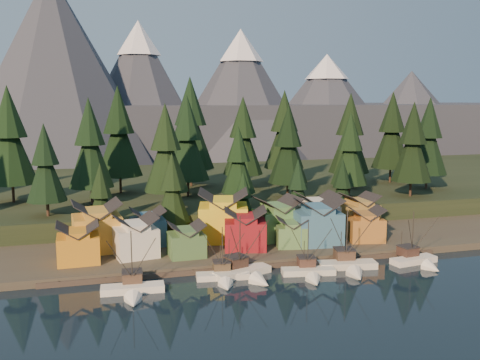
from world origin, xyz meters
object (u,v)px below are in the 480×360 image
object	(u,v)px
boat_2	(224,270)
boat_6	(418,254)
boat_1	(133,282)
boat_5	(349,258)
boat_4	(310,266)
house_back_0	(97,225)
house_back_1	(148,226)
house_front_1	(136,235)
boat_3	(246,265)
house_front_0	(78,242)

from	to	relation	value
boat_2	boat_6	bearing A→B (deg)	5.11
boat_1	boat_5	bearing A→B (deg)	6.12
boat_4	house_back_0	world-z (taller)	house_back_0
boat_1	house_back_1	distance (m)	26.50
boat_5	boat_6	xyz separation A→B (m)	(14.88, -0.46, -0.10)
house_back_0	house_back_1	size ratio (longest dim) A/B	1.31
house_front_1	boat_4	bearing A→B (deg)	-38.23
boat_3	boat_4	bearing A→B (deg)	-31.09
house_back_1	boat_2	bearing A→B (deg)	-67.49
boat_3	house_back_1	bearing A→B (deg)	106.06
boat_2	house_back_0	distance (m)	31.00
boat_1	house_back_0	bearing A→B (deg)	105.94
boat_2	house_front_0	xyz separation A→B (m)	(-25.68, 13.75, 3.66)
boat_6	house_back_0	xyz separation A→B (m)	(-61.90, 22.32, 4.74)
boat_5	house_back_1	bearing A→B (deg)	156.38
boat_1	boat_4	size ratio (longest dim) A/B	1.07
house_back_0	house_back_1	distance (m)	10.92
boat_6	boat_4	bearing A→B (deg)	173.52
boat_2	boat_3	size ratio (longest dim) A/B	0.88
boat_4	boat_2	bearing A→B (deg)	-176.48
boat_5	house_back_1	world-z (taller)	boat_5
boat_2	house_front_1	world-z (taller)	house_front_1
boat_2	boat_6	distance (m)	39.93
house_back_0	boat_3	bearing A→B (deg)	-43.82
house_front_0	house_front_1	world-z (taller)	house_front_1
boat_2	boat_3	world-z (taller)	boat_3
boat_1	boat_6	distance (m)	56.54
boat_4	house_front_1	size ratio (longest dim) A/B	1.22
boat_1	house_front_0	distance (m)	19.06
boat_4	house_front_0	bearing A→B (deg)	169.61
boat_6	boat_2	bearing A→B (deg)	170.05
house_front_0	house_back_1	xyz separation A→B (m)	(14.39, 9.32, 0.06)
boat_5	boat_3	bearing A→B (deg)	-173.97
boat_3	house_front_0	world-z (taller)	boat_3
boat_1	boat_5	xyz separation A→B (m)	(41.64, 2.07, 0.19)
boat_1	boat_3	xyz separation A→B (m)	(21.08, 3.29, 0.14)
boat_3	boat_2	bearing A→B (deg)	169.19
boat_3	house_front_1	size ratio (longest dim) A/B	1.36
boat_4	house_back_0	xyz separation A→B (m)	(-38.18, 23.14, 4.95)
boat_4	house_front_0	distance (m)	44.84
house_front_0	boat_1	bearing A→B (deg)	-62.87
boat_1	house_back_0	world-z (taller)	house_back_0
house_front_1	house_back_0	world-z (taller)	house_back_0
boat_3	house_back_1	world-z (taller)	boat_3
boat_5	boat_4	bearing A→B (deg)	-162.34
house_front_0	house_front_1	size ratio (longest dim) A/B	0.87
boat_4	house_back_1	size ratio (longest dim) A/B	1.42
boat_3	boat_5	bearing A→B (deg)	-22.46
boat_1	boat_2	bearing A→B (deg)	12.33
boat_4	boat_6	distance (m)	23.73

